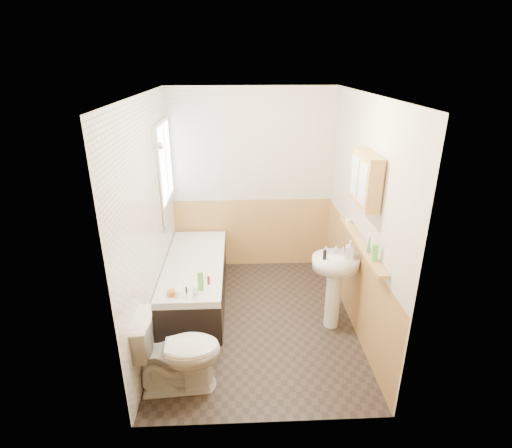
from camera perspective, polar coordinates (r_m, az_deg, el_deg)
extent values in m
plane|color=black|center=(4.75, 0.09, -13.62)|extent=(2.80, 2.80, 0.00)
plane|color=white|center=(3.85, 0.11, 17.99)|extent=(2.80, 2.80, 0.00)
cube|color=beige|center=(5.47, -0.62, 6.03)|extent=(2.20, 0.02, 2.50)
cube|color=beige|center=(2.89, 1.46, -10.07)|extent=(2.20, 0.02, 2.50)
cube|color=beige|center=(4.24, -15.06, 0.20)|extent=(0.02, 2.80, 2.50)
cube|color=beige|center=(4.34, 14.91, 0.72)|extent=(0.02, 2.80, 2.50)
cube|color=tan|center=(4.65, 13.73, -7.89)|extent=(0.01, 2.80, 1.00)
cube|color=tan|center=(3.37, 1.30, -20.69)|extent=(2.20, 0.01, 1.00)
cube|color=tan|center=(5.71, -0.58, -1.27)|extent=(2.20, 0.01, 1.00)
cube|color=white|center=(4.23, -14.77, 0.21)|extent=(0.01, 2.80, 2.50)
cube|color=white|center=(5.35, -8.55, 10.92)|extent=(0.75, 0.01, 1.50)
cube|color=white|center=(5.00, -12.87, 8.62)|extent=(0.03, 0.79, 0.99)
cube|color=white|center=(5.00, -12.73, 8.62)|extent=(0.01, 0.70, 0.90)
cube|color=white|center=(5.00, -12.72, 8.62)|extent=(0.01, 0.04, 0.90)
cube|color=black|center=(5.04, -8.59, -8.44)|extent=(0.70, 1.78, 0.47)
cube|color=white|center=(4.90, -8.77, -5.68)|extent=(0.70, 1.78, 0.08)
cube|color=white|center=(4.91, -8.77, -5.78)|extent=(0.56, 1.64, 0.04)
cylinder|color=silver|center=(4.17, -9.90, -9.47)|extent=(0.04, 0.04, 0.14)
sphere|color=silver|center=(4.20, -11.11, -9.81)|extent=(0.06, 0.06, 0.06)
sphere|color=silver|center=(4.17, -8.63, -9.82)|extent=(0.06, 0.06, 0.06)
cylinder|color=silver|center=(4.49, -13.72, 5.79)|extent=(0.02, 0.02, 1.20)
cylinder|color=silver|center=(4.67, -13.11, -0.66)|extent=(0.04, 0.04, 0.02)
cylinder|color=silver|center=(4.37, -14.39, 12.68)|extent=(0.04, 0.04, 0.02)
cylinder|color=silver|center=(4.39, -13.55, 10.80)|extent=(0.07, 0.08, 0.09)
imported|color=white|center=(3.80, -11.26, -17.46)|extent=(0.83, 0.50, 0.78)
cylinder|color=white|center=(4.57, 10.91, -10.37)|extent=(0.17, 0.17, 0.70)
ellipsoid|color=white|center=(4.35, 11.34, -5.39)|extent=(0.51, 0.41, 0.14)
cylinder|color=silver|center=(4.36, 9.91, -3.60)|extent=(0.03, 0.03, 0.08)
cylinder|color=silver|center=(4.41, 12.39, -3.51)|extent=(0.03, 0.03, 0.08)
cylinder|color=silver|center=(4.36, 11.24, -3.32)|extent=(0.02, 0.11, 0.09)
cube|color=tan|center=(4.17, 14.71, -2.64)|extent=(0.10, 1.37, 0.03)
cube|color=tan|center=(3.91, 15.42, 6.17)|extent=(0.13, 0.56, 0.50)
cube|color=silver|center=(3.76, 15.01, 5.59)|extent=(0.01, 0.22, 0.38)
cube|color=silver|center=(4.01, 13.91, 6.73)|extent=(0.01, 0.22, 0.38)
cylinder|color=#59C647|center=(3.77, 16.63, -3.91)|extent=(0.06, 0.06, 0.17)
cone|color=#388447|center=(3.91, 15.87, -2.63)|extent=(0.05, 0.05, 0.20)
cylinder|color=silver|center=(4.59, 13.00, 0.43)|extent=(0.09, 0.09, 0.04)
imported|color=silver|center=(4.30, 13.20, -4.18)|extent=(0.14, 0.21, 0.09)
cylinder|color=black|center=(4.21, 9.80, -4.36)|extent=(0.05, 0.05, 0.10)
cube|color=#59C647|center=(4.25, -7.93, -8.08)|extent=(0.06, 0.05, 0.21)
cylinder|color=orange|center=(4.25, -12.03, -9.63)|extent=(0.10, 0.10, 0.05)
cylinder|color=maroon|center=(4.37, -6.79, -8.00)|extent=(0.04, 0.04, 0.10)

